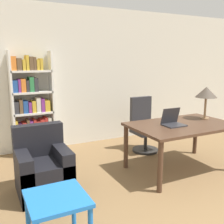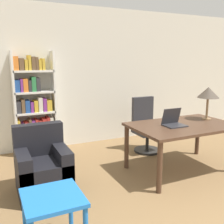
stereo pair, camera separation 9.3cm
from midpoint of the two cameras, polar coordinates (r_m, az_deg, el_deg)
name	(u,v)px [view 1 (the left image)]	position (r m, az deg, el deg)	size (l,w,h in m)	color
wall_back	(92,77)	(5.36, -4.84, 7.62)	(8.00, 0.06, 2.70)	silver
desk	(182,129)	(4.14, 14.35, -3.69)	(1.58, 1.01, 0.73)	#4C3323
laptop	(173,122)	(3.99, 12.42, -2.06)	(0.31, 0.25, 0.26)	#2D2D33
table_lamp	(206,93)	(4.52, 19.28, 3.97)	(0.35, 0.35, 0.53)	olive
office_chair	(144,127)	(4.96, 6.38, -3.28)	(0.48, 0.48, 1.01)	black
side_table_blue	(57,207)	(2.47, -12.97, -19.48)	(0.51, 0.52, 0.54)	blue
armchair	(43,170)	(3.57, -15.51, -12.16)	(0.65, 0.66, 0.86)	black
bookshelf	(31,107)	(4.90, -17.74, 0.98)	(0.73, 0.28, 1.85)	white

